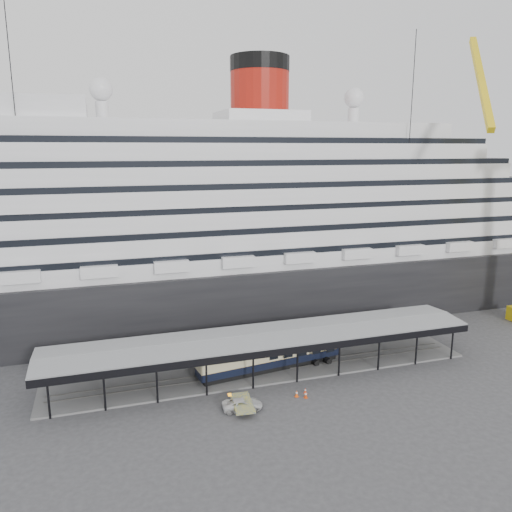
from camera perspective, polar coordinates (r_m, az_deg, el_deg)
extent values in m
plane|color=#37373A|center=(63.15, 2.52, -14.86)|extent=(200.00, 200.00, 0.00)
cube|color=black|center=(90.13, -4.45, -3.09)|extent=(130.00, 30.00, 10.00)
cylinder|color=#9B160C|center=(89.52, 0.43, 17.77)|extent=(10.00, 10.00, 9.00)
cylinder|color=black|center=(90.18, 0.44, 21.09)|extent=(10.10, 10.10, 2.50)
sphere|color=silver|center=(85.22, -17.30, 17.73)|extent=(3.60, 3.60, 3.60)
sphere|color=silver|center=(96.61, 11.13, 17.32)|extent=(3.60, 3.60, 3.60)
cube|color=slate|center=(67.33, 1.03, -12.94)|extent=(56.00, 8.00, 0.24)
cube|color=slate|center=(66.65, 1.23, -13.06)|extent=(54.00, 0.08, 0.10)
cube|color=slate|center=(67.88, 0.83, -12.57)|extent=(54.00, 0.08, 0.10)
cube|color=black|center=(61.68, 2.40, -10.98)|extent=(56.00, 0.18, 0.90)
cube|color=black|center=(69.60, -0.15, -8.21)|extent=(56.00, 0.18, 0.90)
cube|color=slate|center=(65.34, 1.04, -8.92)|extent=(56.00, 9.00, 0.24)
cylinder|color=black|center=(75.28, -25.14, 7.16)|extent=(0.12, 0.12, 47.21)
cube|color=yellow|center=(90.31, 24.33, 17.84)|extent=(11.42, 18.78, 16.80)
cylinder|color=black|center=(88.50, 16.87, 8.37)|extent=(0.12, 0.12, 47.21)
imported|color=silver|center=(58.34, -1.57, -16.59)|extent=(4.71, 2.55, 1.25)
cube|color=black|center=(67.37, 1.66, -12.51)|extent=(19.25, 4.79, 0.64)
cube|color=black|center=(67.03, 1.67, -11.88)|extent=(20.20, 5.28, 1.00)
cube|color=beige|center=(66.59, 1.67, -11.02)|extent=(20.20, 5.32, 1.18)
cube|color=black|center=(66.29, 1.68, -10.40)|extent=(20.20, 5.28, 0.36)
cube|color=#F6520D|center=(61.39, 4.66, -15.72)|extent=(0.55, 0.55, 0.03)
cone|color=#F6520D|center=(61.20, 4.67, -15.38)|extent=(0.46, 0.46, 0.80)
cylinder|color=white|center=(61.16, 4.67, -15.32)|extent=(0.26, 0.26, 0.16)
cube|color=#D23C0B|center=(61.24, 5.70, -15.81)|extent=(0.50, 0.50, 0.03)
cone|color=#D23C0B|center=(61.05, 5.71, -15.47)|extent=(0.42, 0.42, 0.82)
cylinder|color=white|center=(61.01, 5.71, -15.41)|extent=(0.26, 0.26, 0.16)
cube|color=#FC390E|center=(62.24, 5.65, -15.33)|extent=(0.42, 0.42, 0.03)
cone|color=#FC390E|center=(62.08, 5.66, -15.05)|extent=(0.36, 0.36, 0.67)
cylinder|color=white|center=(62.05, 5.66, -15.00)|extent=(0.21, 0.21, 0.13)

